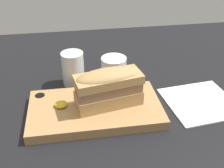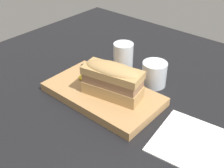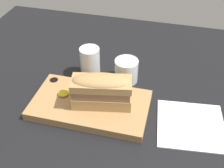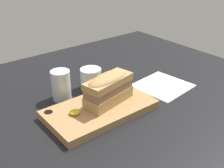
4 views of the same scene
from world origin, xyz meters
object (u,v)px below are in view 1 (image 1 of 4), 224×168
(serving_board, at_px, (95,109))
(water_glass, at_px, (73,71))
(wine_glass, at_px, (114,71))
(napkin, at_px, (200,102))
(sandwich, at_px, (109,86))

(serving_board, distance_m, water_glass, 0.18)
(wine_glass, distance_m, napkin, 0.29)
(serving_board, xyz_separation_m, sandwich, (0.04, 0.00, 0.07))
(water_glass, bearing_deg, wine_glass, 0.40)
(sandwich, xyz_separation_m, napkin, (0.28, 0.00, -0.08))
(serving_board, height_order, water_glass, water_glass)
(serving_board, bearing_deg, napkin, 0.33)
(sandwich, distance_m, napkin, 0.29)
(sandwich, bearing_deg, wine_glass, 75.55)
(sandwich, distance_m, water_glass, 0.19)
(water_glass, distance_m, napkin, 0.41)
(serving_board, height_order, sandwich, sandwich)
(serving_board, relative_size, sandwich, 1.92)
(napkin, bearing_deg, water_glass, 155.73)
(water_glass, xyz_separation_m, wine_glass, (0.13, 0.00, -0.01))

